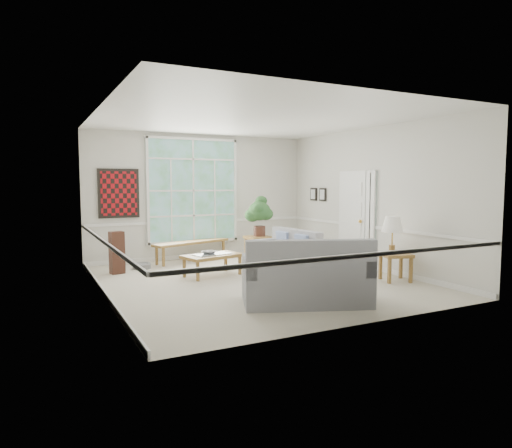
{
  "coord_description": "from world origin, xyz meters",
  "views": [
    {
      "loc": [
        -3.8,
        -7.54,
        1.82
      ],
      "look_at": [
        0.1,
        0.2,
        1.05
      ],
      "focal_mm": 32.0,
      "sensor_mm": 36.0,
      "label": 1
    }
  ],
  "objects_px": {
    "loveseat_right": "(285,250)",
    "end_table": "(258,248)",
    "loveseat_front": "(306,270)",
    "side_table": "(395,267)",
    "coffee_table": "(212,265)"
  },
  "relations": [
    {
      "from": "coffee_table",
      "to": "side_table",
      "type": "height_order",
      "value": "side_table"
    },
    {
      "from": "coffee_table",
      "to": "end_table",
      "type": "xyz_separation_m",
      "value": [
        1.71,
        1.35,
        0.07
      ]
    },
    {
      "from": "coffee_table",
      "to": "end_table",
      "type": "height_order",
      "value": "end_table"
    },
    {
      "from": "loveseat_front",
      "to": "end_table",
      "type": "relative_size",
      "value": 3.37
    },
    {
      "from": "loveseat_right",
      "to": "coffee_table",
      "type": "distance_m",
      "value": 1.6
    },
    {
      "from": "loveseat_front",
      "to": "side_table",
      "type": "height_order",
      "value": "loveseat_front"
    },
    {
      "from": "loveseat_front",
      "to": "end_table",
      "type": "bearing_deg",
      "value": 94.64
    },
    {
      "from": "loveseat_front",
      "to": "loveseat_right",
      "type": "bearing_deg",
      "value": 88.01
    },
    {
      "from": "loveseat_right",
      "to": "side_table",
      "type": "bearing_deg",
      "value": -60.19
    },
    {
      "from": "coffee_table",
      "to": "end_table",
      "type": "distance_m",
      "value": 2.18
    },
    {
      "from": "loveseat_right",
      "to": "end_table",
      "type": "relative_size",
      "value": 2.79
    },
    {
      "from": "end_table",
      "to": "side_table",
      "type": "distance_m",
      "value": 3.55
    },
    {
      "from": "loveseat_right",
      "to": "end_table",
      "type": "distance_m",
      "value": 1.48
    },
    {
      "from": "loveseat_right",
      "to": "end_table",
      "type": "bearing_deg",
      "value": 80.51
    },
    {
      "from": "end_table",
      "to": "side_table",
      "type": "height_order",
      "value": "end_table"
    }
  ]
}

